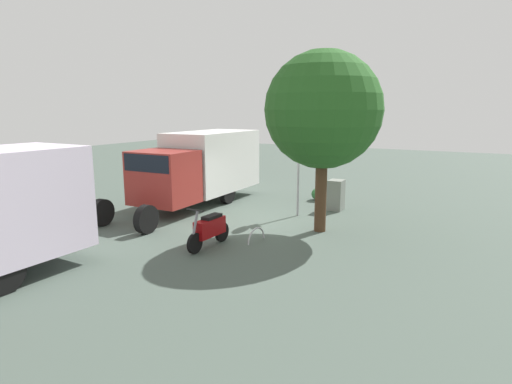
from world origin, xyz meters
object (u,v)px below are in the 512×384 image
stop_sign (299,156)px  utility_cabinet (336,195)px  street_tree (323,110)px  box_truck_near (199,165)px  bike_rack_hoop (256,241)px  motorcycle (210,229)px

stop_sign → utility_cabinet: (-1.53, 0.91, -1.60)m
stop_sign → street_tree: size_ratio=0.59×
box_truck_near → street_tree: (1.46, 5.65, 2.16)m
box_truck_near → stop_sign: size_ratio=2.41×
bike_rack_hoop → motorcycle: bearing=-41.1°
motorcycle → street_tree: bearing=146.5°
street_tree → utility_cabinet: (-3.02, -0.46, -3.18)m
box_truck_near → stop_sign: (-0.03, 4.28, 0.58)m
stop_sign → bike_rack_hoop: stop_sign is taller
street_tree → motorcycle: bearing=-36.0°
utility_cabinet → street_tree: bearing=8.7°
box_truck_near → motorcycle: box_truck_near is taller
motorcycle → bike_rack_hoop: motorcycle is taller
box_truck_near → utility_cabinet: 5.51m
box_truck_near → utility_cabinet: bearing=105.9°
motorcycle → utility_cabinet: 6.23m
box_truck_near → bike_rack_hoop: (3.38, 4.40, -1.60)m
motorcycle → stop_sign: stop_sign is taller
utility_cabinet → bike_rack_hoop: (4.94, -0.79, -0.58)m
motorcycle → bike_rack_hoop: 1.48m
street_tree → bike_rack_hoop: bearing=-33.0°
stop_sign → bike_rack_hoop: (3.41, 0.12, -2.18)m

